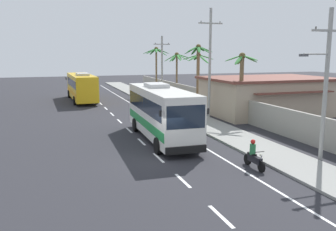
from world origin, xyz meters
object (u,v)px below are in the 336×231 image
(coach_bus_foreground, at_px, (161,111))
(roadside_building, at_px, (267,95))
(palm_nearest, at_px, (198,65))
(palm_farthest, at_px, (177,63))
(coach_bus_far_lane, at_px, (82,86))
(utility_pole_far, at_px, (162,67))
(palm_fourth, at_px, (198,66))
(motorcycle_beside_bus, at_px, (155,110))
(utility_pole_nearest, at_px, (325,81))
(utility_pole_mid, at_px, (210,62))
(pedestrian_near_kerb, at_px, (167,100))
(palm_second, at_px, (156,58))
(palm_third, at_px, (242,77))
(motorcycle_trailing, at_px, (254,157))

(coach_bus_foreground, bearing_deg, roadside_building, 27.42)
(palm_nearest, distance_m, palm_farthest, 10.09)
(coach_bus_foreground, xyz_separation_m, coach_bus_far_lane, (-3.49, 23.17, -0.12))
(utility_pole_far, xyz_separation_m, palm_fourth, (2.53, -6.13, 0.30))
(utility_pole_far, bearing_deg, motorcycle_beside_bus, -110.43)
(coach_bus_foreground, relative_size, utility_pole_nearest, 1.24)
(coach_bus_far_lane, distance_m, utility_pole_mid, 19.73)
(utility_pole_far, bearing_deg, palm_fourth, -67.57)
(motorcycle_beside_bus, distance_m, pedestrian_near_kerb, 5.22)
(palm_farthest, height_order, roadside_building, palm_farthest)
(coach_bus_far_lane, height_order, palm_farthest, palm_farthest)
(palm_second, height_order, palm_third, palm_second)
(utility_pole_mid, xyz_separation_m, roadside_building, (6.49, 0.20, -3.43))
(utility_pole_mid, distance_m, palm_third, 3.86)
(utility_pole_mid, height_order, utility_pole_far, utility_pole_mid)
(utility_pole_nearest, bearing_deg, palm_fourth, 84.63)
(motorcycle_beside_bus, bearing_deg, coach_bus_foreground, -103.91)
(palm_farthest, bearing_deg, coach_bus_far_lane, 177.61)
(palm_nearest, xyz_separation_m, roadside_building, (5.14, -5.66, -2.97))
(motorcycle_trailing, bearing_deg, roadside_building, 54.22)
(utility_pole_far, xyz_separation_m, palm_second, (0.84, 5.43, 0.99))
(coach_bus_far_lane, xyz_separation_m, utility_pole_nearest, (10.69, -30.91, 2.65))
(motorcycle_beside_bus, distance_m, utility_pole_nearest, 17.70)
(motorcycle_beside_bus, xyz_separation_m, motorcycle_trailing, (0.56, -16.63, -0.02))
(coach_bus_far_lane, bearing_deg, motorcycle_beside_bus, -68.54)
(palm_third, relative_size, palm_farthest, 0.99)
(utility_pole_mid, bearing_deg, motorcycle_trailing, -105.96)
(motorcycle_beside_bus, distance_m, utility_pole_far, 13.81)
(motorcycle_beside_bus, bearing_deg, pedestrian_near_kerb, 59.16)
(pedestrian_near_kerb, xyz_separation_m, palm_farthest, (4.59, 9.39, 3.78))
(palm_nearest, xyz_separation_m, palm_second, (-0.61, 14.07, 0.51))
(motorcycle_trailing, bearing_deg, motorcycle_beside_bus, 91.94)
(pedestrian_near_kerb, bearing_deg, motorcycle_beside_bus, -44.15)
(pedestrian_near_kerb, distance_m, utility_pole_nearest, 21.42)
(coach_bus_foreground, xyz_separation_m, utility_pole_nearest, (7.20, -7.74, 2.52))
(utility_pole_mid, height_order, palm_second, utility_pole_mid)
(pedestrian_near_kerb, height_order, palm_third, palm_third)
(utility_pole_mid, bearing_deg, palm_third, -66.05)
(utility_pole_mid, height_order, palm_third, utility_pole_mid)
(palm_second, relative_size, palm_farthest, 1.13)
(utility_pole_nearest, bearing_deg, motorcycle_trailing, -178.58)
(coach_bus_foreground, xyz_separation_m, palm_second, (7.65, 26.68, 3.33))
(motorcycle_trailing, distance_m, utility_pole_nearest, 5.94)
(utility_pole_far, height_order, roadside_building, utility_pole_far)
(coach_bus_foreground, xyz_separation_m, utility_pole_far, (6.82, 21.24, 2.34))
(palm_nearest, relative_size, palm_fourth, 1.15)
(motorcycle_trailing, relative_size, utility_pole_mid, 0.19)
(motorcycle_trailing, xyz_separation_m, utility_pole_nearest, (4.46, 0.11, 3.92))
(coach_bus_foreground, relative_size, palm_second, 1.51)
(palm_second, relative_size, palm_third, 1.14)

